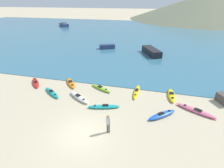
{
  "coord_description": "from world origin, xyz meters",
  "views": [
    {
      "loc": [
        4.76,
        -9.29,
        9.1
      ],
      "look_at": [
        0.25,
        7.83,
        0.5
      ],
      "focal_mm": 28.0,
      "sensor_mm": 36.0,
      "label": 1
    }
  ],
  "objects_px": {
    "kayak_on_sand_6": "(101,88)",
    "kayak_on_sand_3": "(71,83)",
    "person_near_foreground": "(108,123)",
    "kayak_on_sand_5": "(79,97)",
    "kayak_on_sand_7": "(36,83)",
    "kayak_on_sand_9": "(172,95)",
    "kayak_on_sand_0": "(52,93)",
    "kayak_on_sand_1": "(137,92)",
    "moored_boat_0": "(151,51)",
    "moored_boat_1": "(64,25)",
    "kayak_on_sand_4": "(162,115)",
    "moored_boat_3": "(107,46)",
    "kayak_on_sand_8": "(104,107)",
    "kayak_on_sand_2": "(196,111)"
  },
  "relations": [
    {
      "from": "kayak_on_sand_5",
      "to": "moored_boat_3",
      "type": "relative_size",
      "value": 0.91
    },
    {
      "from": "moored_boat_3",
      "to": "kayak_on_sand_4",
      "type": "bearing_deg",
      "value": -62.22
    },
    {
      "from": "kayak_on_sand_1",
      "to": "moored_boat_0",
      "type": "relative_size",
      "value": 0.58
    },
    {
      "from": "kayak_on_sand_1",
      "to": "kayak_on_sand_8",
      "type": "bearing_deg",
      "value": -125.02
    },
    {
      "from": "person_near_foreground",
      "to": "kayak_on_sand_6",
      "type": "bearing_deg",
      "value": 112.37
    },
    {
      "from": "kayak_on_sand_1",
      "to": "kayak_on_sand_4",
      "type": "height_order",
      "value": "kayak_on_sand_4"
    },
    {
      "from": "kayak_on_sand_7",
      "to": "kayak_on_sand_9",
      "type": "distance_m",
      "value": 15.59
    },
    {
      "from": "kayak_on_sand_6",
      "to": "kayak_on_sand_7",
      "type": "bearing_deg",
      "value": -175.52
    },
    {
      "from": "moored_boat_0",
      "to": "moored_boat_1",
      "type": "bearing_deg",
      "value": 138.88
    },
    {
      "from": "kayak_on_sand_1",
      "to": "kayak_on_sand_3",
      "type": "relative_size",
      "value": 1.14
    },
    {
      "from": "kayak_on_sand_4",
      "to": "moored_boat_3",
      "type": "height_order",
      "value": "moored_boat_3"
    },
    {
      "from": "person_near_foreground",
      "to": "kayak_on_sand_7",
      "type": "bearing_deg",
      "value": 150.97
    },
    {
      "from": "kayak_on_sand_8",
      "to": "kayak_on_sand_1",
      "type": "bearing_deg",
      "value": 54.98
    },
    {
      "from": "kayak_on_sand_6",
      "to": "kayak_on_sand_7",
      "type": "height_order",
      "value": "kayak_on_sand_7"
    },
    {
      "from": "kayak_on_sand_1",
      "to": "moored_boat_0",
      "type": "xyz_separation_m",
      "value": [
        0.67,
        15.16,
        0.46
      ]
    },
    {
      "from": "kayak_on_sand_3",
      "to": "kayak_on_sand_1",
      "type": "bearing_deg",
      "value": -1.53
    },
    {
      "from": "kayak_on_sand_0",
      "to": "moored_boat_3",
      "type": "distance_m",
      "value": 19.65
    },
    {
      "from": "kayak_on_sand_5",
      "to": "person_near_foreground",
      "type": "height_order",
      "value": "person_near_foreground"
    },
    {
      "from": "moored_boat_0",
      "to": "kayak_on_sand_9",
      "type": "bearing_deg",
      "value": -78.95
    },
    {
      "from": "kayak_on_sand_3",
      "to": "person_near_foreground",
      "type": "bearing_deg",
      "value": -46.4
    },
    {
      "from": "kayak_on_sand_1",
      "to": "kayak_on_sand_6",
      "type": "relative_size",
      "value": 1.15
    },
    {
      "from": "kayak_on_sand_6",
      "to": "moored_boat_3",
      "type": "xyz_separation_m",
      "value": [
        -4.32,
        17.32,
        0.34
      ]
    },
    {
      "from": "kayak_on_sand_3",
      "to": "moored_boat_1",
      "type": "xyz_separation_m",
      "value": [
        -25.07,
        44.29,
        0.55
      ]
    },
    {
      "from": "kayak_on_sand_3",
      "to": "kayak_on_sand_0",
      "type": "bearing_deg",
      "value": -107.23
    },
    {
      "from": "kayak_on_sand_3",
      "to": "kayak_on_sand_6",
      "type": "xyz_separation_m",
      "value": [
        3.91,
        -0.38,
        0.01
      ]
    },
    {
      "from": "kayak_on_sand_7",
      "to": "moored_boat_0",
      "type": "relative_size",
      "value": 0.49
    },
    {
      "from": "kayak_on_sand_1",
      "to": "kayak_on_sand_5",
      "type": "relative_size",
      "value": 1.09
    },
    {
      "from": "kayak_on_sand_1",
      "to": "kayak_on_sand_7",
      "type": "distance_m",
      "value": 11.99
    },
    {
      "from": "kayak_on_sand_3",
      "to": "moored_boat_1",
      "type": "distance_m",
      "value": 50.9
    },
    {
      "from": "kayak_on_sand_2",
      "to": "kayak_on_sand_6",
      "type": "xyz_separation_m",
      "value": [
        -9.55,
        2.01,
        0.0
      ]
    },
    {
      "from": "kayak_on_sand_5",
      "to": "kayak_on_sand_9",
      "type": "bearing_deg",
      "value": 17.23
    },
    {
      "from": "kayak_on_sand_5",
      "to": "kayak_on_sand_7",
      "type": "bearing_deg",
      "value": 163.5
    },
    {
      "from": "kayak_on_sand_1",
      "to": "kayak_on_sand_7",
      "type": "relative_size",
      "value": 1.2
    },
    {
      "from": "kayak_on_sand_0",
      "to": "kayak_on_sand_9",
      "type": "height_order",
      "value": "kayak_on_sand_9"
    },
    {
      "from": "kayak_on_sand_0",
      "to": "moored_boat_3",
      "type": "bearing_deg",
      "value": 88.76
    },
    {
      "from": "kayak_on_sand_8",
      "to": "kayak_on_sand_9",
      "type": "relative_size",
      "value": 1.05
    },
    {
      "from": "kayak_on_sand_5",
      "to": "person_near_foreground",
      "type": "xyz_separation_m",
      "value": [
        4.22,
        -4.02,
        0.73
      ]
    },
    {
      "from": "kayak_on_sand_6",
      "to": "kayak_on_sand_3",
      "type": "bearing_deg",
      "value": 174.51
    },
    {
      "from": "moored_boat_1",
      "to": "moored_boat_3",
      "type": "xyz_separation_m",
      "value": [
        24.66,
        -27.34,
        -0.2
      ]
    },
    {
      "from": "kayak_on_sand_3",
      "to": "kayak_on_sand_7",
      "type": "relative_size",
      "value": 1.05
    },
    {
      "from": "kayak_on_sand_0",
      "to": "kayak_on_sand_3",
      "type": "distance_m",
      "value": 2.82
    },
    {
      "from": "kayak_on_sand_0",
      "to": "kayak_on_sand_6",
      "type": "xyz_separation_m",
      "value": [
        4.74,
        2.32,
        0.0
      ]
    },
    {
      "from": "moored_boat_1",
      "to": "kayak_on_sand_0",
      "type": "bearing_deg",
      "value": -62.72
    },
    {
      "from": "kayak_on_sand_3",
      "to": "moored_boat_0",
      "type": "relative_size",
      "value": 0.51
    },
    {
      "from": "kayak_on_sand_3",
      "to": "kayak_on_sand_4",
      "type": "xyz_separation_m",
      "value": [
        10.54,
        -3.84,
        0.03
      ]
    },
    {
      "from": "kayak_on_sand_5",
      "to": "person_near_foreground",
      "type": "bearing_deg",
      "value": -43.6
    },
    {
      "from": "kayak_on_sand_0",
      "to": "moored_boat_1",
      "type": "height_order",
      "value": "moored_boat_1"
    },
    {
      "from": "kayak_on_sand_0",
      "to": "kayak_on_sand_3",
      "type": "relative_size",
      "value": 0.99
    },
    {
      "from": "kayak_on_sand_7",
      "to": "person_near_foreground",
      "type": "xyz_separation_m",
      "value": [
        10.69,
        -5.94,
        0.74
      ]
    },
    {
      "from": "kayak_on_sand_6",
      "to": "person_near_foreground",
      "type": "distance_m",
      "value": 7.13
    }
  ]
}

